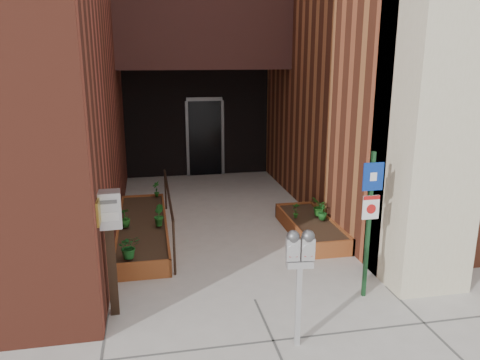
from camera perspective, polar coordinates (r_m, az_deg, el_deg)
ground at (r=6.78m, az=1.81°, el=-14.37°), size 80.00×80.00×0.00m
planter_left at (r=9.04m, az=-11.76°, el=-6.01°), size 0.90×3.60×0.30m
planter_right at (r=9.06m, az=8.64°, el=-5.81°), size 0.80×2.20×0.30m
handrail at (r=8.80m, az=-8.72°, el=-2.23°), size 0.04×3.34×0.90m
parking_meter at (r=5.38m, az=7.32°, el=-9.33°), size 0.33×0.17×1.44m
sign_post at (r=6.59m, az=15.58°, el=-3.56°), size 0.29×0.07×2.10m
payment_dropbox at (r=6.17m, az=-15.69°, el=-5.56°), size 0.35×0.27×1.69m
shrub_left_a at (r=7.43m, az=-13.38°, el=-7.91°), size 0.40×0.40×0.37m
shrub_left_b at (r=8.69m, az=-9.91°, el=-4.26°), size 0.25×0.25×0.39m
shrub_left_c at (r=8.76m, az=-13.85°, el=-4.48°), size 0.27×0.27×0.34m
shrub_left_d at (r=10.45m, az=-10.17°, el=-1.09°), size 0.24×0.24×0.34m
shrub_right_a at (r=9.00m, az=10.04°, el=-3.81°), size 0.19×0.19×0.31m
shrub_right_b at (r=9.03m, az=6.86°, el=-3.67°), size 0.18×0.18×0.30m
shrub_right_c at (r=9.20m, az=9.66°, el=-3.23°), size 0.39×0.39×0.36m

